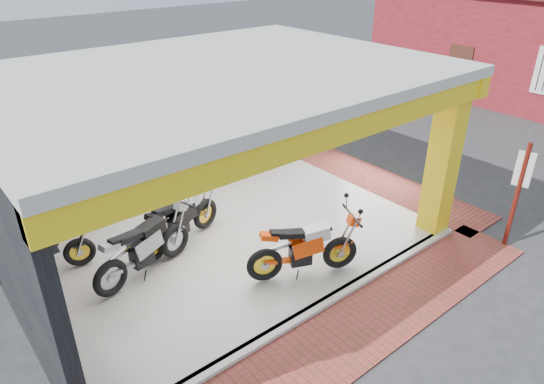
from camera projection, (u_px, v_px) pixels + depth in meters
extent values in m
plane|color=#2D2D30|center=(282.00, 281.00, 9.25)|extent=(80.00, 80.00, 0.00)
cube|color=silver|center=(223.00, 235.00, 10.60)|extent=(8.00, 6.00, 0.10)
cube|color=beige|center=(214.00, 73.00, 8.96)|extent=(8.40, 6.40, 0.20)
cube|color=black|center=(149.00, 124.00, 11.94)|extent=(8.20, 0.20, 3.50)
cube|color=yellow|center=(444.00, 159.00, 10.05)|extent=(0.50, 0.50, 3.50)
cube|color=yellow|center=(329.00, 132.00, 7.05)|extent=(8.40, 0.30, 0.40)
cube|color=yellow|center=(358.00, 59.00, 11.36)|extent=(0.30, 6.40, 0.40)
cube|color=silver|center=(320.00, 306.00, 8.53)|extent=(8.00, 0.20, 0.10)
cube|color=#9C3533|center=(353.00, 332.00, 8.01)|extent=(9.00, 1.40, 0.03)
cube|color=#9C3533|center=(367.00, 176.00, 13.32)|extent=(1.40, 7.00, 0.03)
cube|color=#3F1E14|center=(458.00, 74.00, 19.15)|extent=(0.06, 1.00, 2.20)
cylinder|color=#61160E|center=(517.00, 196.00, 9.82)|extent=(0.09, 0.09, 2.33)
cube|color=white|center=(524.00, 169.00, 9.54)|extent=(0.11, 0.32, 0.75)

